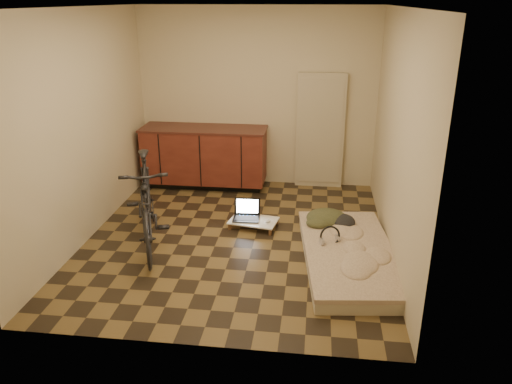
# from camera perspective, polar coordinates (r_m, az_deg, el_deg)

# --- Properties ---
(room_shell) EXTENTS (3.50, 4.00, 2.60)m
(room_shell) POSITION_cam_1_polar(r_m,az_deg,el_deg) (5.55, -2.41, 6.83)
(room_shell) COLOR brown
(room_shell) RESTS_ON ground
(cabinets) EXTENTS (1.84, 0.62, 0.91)m
(cabinets) POSITION_cam_1_polar(r_m,az_deg,el_deg) (7.53, -5.87, 4.06)
(cabinets) COLOR black
(cabinets) RESTS_ON ground
(appliance_panel) EXTENTS (0.70, 0.10, 1.70)m
(appliance_panel) POSITION_cam_1_polar(r_m,az_deg,el_deg) (7.47, 7.35, 6.91)
(appliance_panel) COLOR beige
(appliance_panel) RESTS_ON ground
(bicycle) EXTENTS (1.08, 1.88, 1.17)m
(bicycle) POSITION_cam_1_polar(r_m,az_deg,el_deg) (5.73, -12.42, -0.75)
(bicycle) COLOR black
(bicycle) RESTS_ON ground
(futon) EXTENTS (1.17, 2.07, 0.17)m
(futon) POSITION_cam_1_polar(r_m,az_deg,el_deg) (5.53, 10.55, -7.13)
(futon) COLOR beige
(futon) RESTS_ON ground
(clothing_pile) EXTENTS (0.56, 0.49, 0.21)m
(clothing_pile) POSITION_cam_1_polar(r_m,az_deg,el_deg) (6.03, 8.58, -2.51)
(clothing_pile) COLOR #393D24
(clothing_pile) RESTS_ON futon
(headphones) EXTENTS (0.32, 0.31, 0.17)m
(headphones) POSITION_cam_1_polar(r_m,az_deg,el_deg) (5.55, 8.46, -4.93)
(headphones) COLOR black
(headphones) RESTS_ON futon
(lap_desk) EXTENTS (0.64, 0.47, 0.10)m
(lap_desk) POSITION_cam_1_polar(r_m,az_deg,el_deg) (6.24, -0.28, -3.31)
(lap_desk) COLOR brown
(lap_desk) RESTS_ON ground
(laptop) EXTENTS (0.34, 0.30, 0.22)m
(laptop) POSITION_cam_1_polar(r_m,az_deg,el_deg) (6.28, -1.08, -2.54)
(laptop) COLOR black
(laptop) RESTS_ON lap_desk
(mouse) EXTENTS (0.10, 0.11, 0.03)m
(mouse) POSITION_cam_1_polar(r_m,az_deg,el_deg) (6.17, 1.34, -3.35)
(mouse) COLOR white
(mouse) RESTS_ON lap_desk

